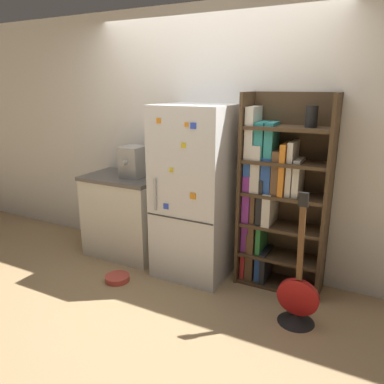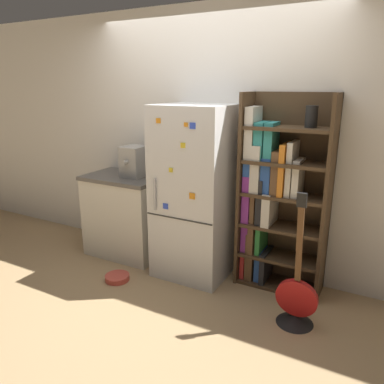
{
  "view_description": "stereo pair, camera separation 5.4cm",
  "coord_description": "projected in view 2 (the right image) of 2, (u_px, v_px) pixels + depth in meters",
  "views": [
    {
      "loc": [
        1.6,
        -2.97,
        1.85
      ],
      "look_at": [
        -0.04,
        0.15,
        0.84
      ],
      "focal_mm": 35.0,
      "sensor_mm": 36.0,
      "label": 1
    },
    {
      "loc": [
        1.64,
        -2.94,
        1.85
      ],
      "look_at": [
        -0.04,
        0.15,
        0.84
      ],
      "focal_mm": 35.0,
      "sensor_mm": 36.0,
      "label": 2
    }
  ],
  "objects": [
    {
      "name": "ground_plane",
      "position": [
        188.0,
        277.0,
        3.75
      ],
      "size": [
        16.0,
        16.0,
        0.0
      ],
      "primitive_type": "plane",
      "color": "tan"
    },
    {
      "name": "wall_back",
      "position": [
        211.0,
        141.0,
        3.79
      ],
      "size": [
        8.0,
        0.05,
        2.6
      ],
      "color": "white",
      "rests_on": "ground_plane"
    },
    {
      "name": "refrigerator",
      "position": [
        195.0,
        193.0,
        3.63
      ],
      "size": [
        0.7,
        0.65,
        1.68
      ],
      "color": "silver",
      "rests_on": "ground_plane"
    },
    {
      "name": "bookshelf",
      "position": [
        274.0,
        196.0,
        3.42
      ],
      "size": [
        0.78,
        0.35,
        1.79
      ],
      "color": "#4C3823",
      "rests_on": "ground_plane"
    },
    {
      "name": "kitchen_counter",
      "position": [
        126.0,
        215.0,
        4.17
      ],
      "size": [
        0.85,
        0.58,
        0.9
      ],
      "color": "silver",
      "rests_on": "ground_plane"
    },
    {
      "name": "espresso_machine",
      "position": [
        135.0,
        161.0,
        3.98
      ],
      "size": [
        0.23,
        0.32,
        0.32
      ],
      "color": "#A5A39E",
      "rests_on": "kitchen_counter"
    },
    {
      "name": "guitar",
      "position": [
        296.0,
        305.0,
        2.97
      ],
      "size": [
        0.33,
        0.3,
        1.13
      ],
      "color": "black",
      "rests_on": "ground_plane"
    },
    {
      "name": "pet_bowl",
      "position": [
        117.0,
        277.0,
        3.67
      ],
      "size": [
        0.24,
        0.24,
        0.05
      ],
      "color": "#D84C3F",
      "rests_on": "ground_plane"
    }
  ]
}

